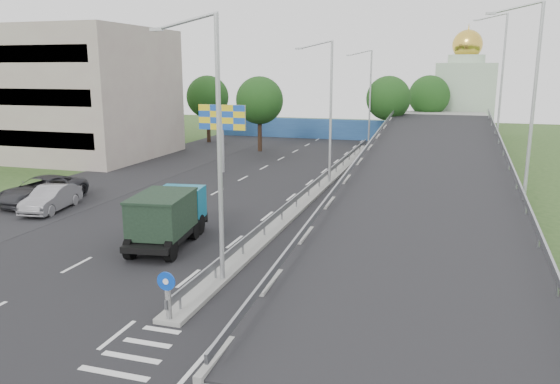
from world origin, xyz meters
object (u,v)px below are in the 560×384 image
at_px(church, 464,94).
at_px(billboard, 222,121).
at_px(lamp_post_near, 214,137).
at_px(sign_bollard, 168,295).
at_px(parked_car_c, 42,190).
at_px(lamp_post_mid, 328,104).
at_px(dump_truck, 168,215).
at_px(parked_car_b, 51,198).
at_px(lamp_post_far, 368,93).

height_order(church, billboard, church).
bearing_deg(lamp_post_near, church, 79.62).
height_order(sign_bollard, church, church).
relative_size(sign_bollard, parked_car_c, 0.28).
bearing_deg(billboard, lamp_post_mid, -12.38).
bearing_deg(parked_car_c, billboard, 67.47).
xyz_separation_m(sign_bollard, parked_car_c, (-15.83, 12.80, -0.21)).
bearing_deg(dump_truck, parked_car_b, 151.56).
xyz_separation_m(lamp_post_near, parked_car_c, (-15.94, 8.98, -4.98)).
distance_m(church, parked_car_b, 52.51).
distance_m(lamp_post_near, parked_car_b, 16.67).
height_order(dump_truck, parked_car_b, dump_truck).
height_order(billboard, dump_truck, billboard).
bearing_deg(sign_bollard, parked_car_b, 140.91).
xyz_separation_m(parked_car_b, parked_car_c, (-1.92, 1.50, 0.06)).
xyz_separation_m(church, parked_car_b, (-23.91, -46.53, -4.55)).
relative_size(lamp_post_far, dump_truck, 1.62).
relative_size(church, billboard, 2.51).
distance_m(sign_bollard, billboard, 27.53).
distance_m(lamp_post_mid, parked_car_b, 19.47).
distance_m(lamp_post_near, lamp_post_mid, 20.00).
relative_size(lamp_post_far, parked_car_b, 2.18).
xyz_separation_m(lamp_post_near, lamp_post_far, (0.00, 40.00, 0.00)).
bearing_deg(lamp_post_far, dump_truck, -96.66).
height_order(lamp_post_mid, parked_car_b, lamp_post_mid).
bearing_deg(lamp_post_near, billboard, 112.49).
xyz_separation_m(billboard, dump_truck, (4.88, -18.17, -2.73)).
xyz_separation_m(lamp_post_far, church, (9.89, 14.00, -0.50)).
relative_size(sign_bollard, dump_truck, 0.27).
relative_size(lamp_post_near, church, 0.73).
bearing_deg(church, lamp_post_mid, -106.22).
xyz_separation_m(dump_truck, parked_car_b, (-9.80, 3.64, -0.70)).
bearing_deg(lamp_post_mid, billboard, 167.62).
bearing_deg(parked_car_b, parked_car_c, 132.66).
distance_m(billboard, parked_car_c, 15.08).
bearing_deg(church, sign_bollard, -99.81).
distance_m(sign_bollard, lamp_post_mid, 24.30).
xyz_separation_m(lamp_post_mid, dump_truck, (-4.22, -16.17, -4.35)).
height_order(church, dump_truck, church).
xyz_separation_m(sign_bollard, lamp_post_near, (0.11, 3.83, 4.77)).
height_order(sign_bollard, parked_car_b, sign_bollard).
relative_size(billboard, parked_car_b, 1.19).
distance_m(lamp_post_near, church, 54.90).
bearing_deg(parked_car_b, lamp_post_mid, 32.57).
height_order(lamp_post_near, lamp_post_far, same).
xyz_separation_m(sign_bollard, church, (10.00, 57.83, 4.28)).
bearing_deg(church, dump_truck, -105.72).
bearing_deg(lamp_post_near, lamp_post_mid, 90.00).
bearing_deg(parked_car_b, church, 53.59).
xyz_separation_m(lamp_post_near, billboard, (-9.11, 22.00, -1.62)).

